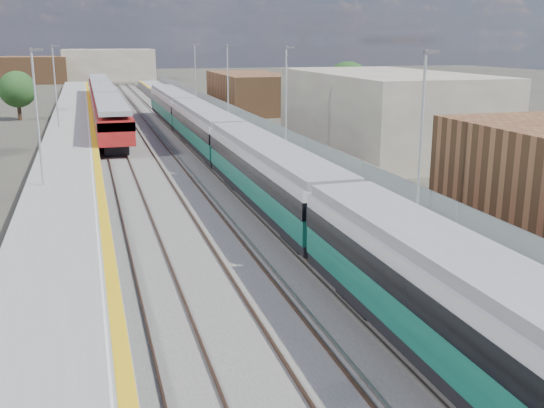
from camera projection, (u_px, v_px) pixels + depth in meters
name	position (u px, v px, depth m)	size (l,w,h in m)	color
ground	(183.00, 149.00, 53.61)	(320.00, 320.00, 0.00)	#47443A
ballast_bed	(153.00, 146.00, 55.32)	(10.50, 155.00, 0.06)	#565451
tracks	(157.00, 142.00, 57.02)	(8.96, 160.00, 0.17)	#4C3323
platform_right	(237.00, 136.00, 57.23)	(4.70, 155.00, 8.52)	slate
platform_left	(71.00, 144.00, 53.35)	(4.30, 155.00, 8.52)	slate
buildings	(26.00, 31.00, 128.42)	(72.00, 185.50, 40.00)	brown
green_train	(231.00, 145.00, 42.35)	(2.77, 77.04, 3.04)	black
red_train	(104.00, 100.00, 74.96)	(2.86, 57.99, 3.61)	black
tree_c	(17.00, 89.00, 72.22)	(4.13, 4.13, 5.60)	#382619
tree_d	(348.00, 85.00, 67.78)	(5.01, 5.01, 6.79)	#382619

